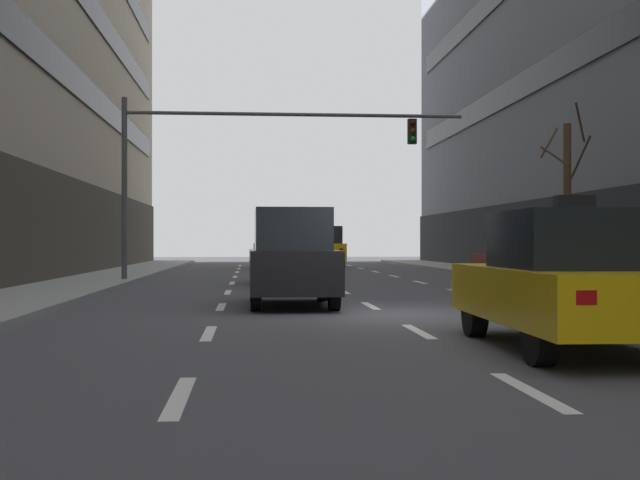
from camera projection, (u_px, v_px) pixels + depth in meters
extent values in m
plane|color=#424247|center=(386.00, 314.00, 15.40)|extent=(120.00, 120.00, 0.00)
cube|color=silver|center=(180.00, 396.00, 7.17)|extent=(0.16, 2.00, 0.01)
cube|color=silver|center=(209.00, 333.00, 12.16)|extent=(0.16, 2.00, 0.01)
cube|color=silver|center=(221.00, 307.00, 17.14)|extent=(0.16, 2.00, 0.01)
cube|color=silver|center=(228.00, 292.00, 22.12)|extent=(0.16, 2.00, 0.01)
cube|color=silver|center=(232.00, 283.00, 27.10)|extent=(0.16, 2.00, 0.01)
cube|color=silver|center=(235.00, 277.00, 32.09)|extent=(0.16, 2.00, 0.01)
cube|color=silver|center=(237.00, 272.00, 37.07)|extent=(0.16, 2.00, 0.01)
cube|color=silver|center=(239.00, 268.00, 42.05)|extent=(0.16, 2.00, 0.01)
cube|color=silver|center=(240.00, 266.00, 47.03)|extent=(0.16, 2.00, 0.01)
cube|color=silver|center=(530.00, 391.00, 7.43)|extent=(0.16, 2.00, 0.01)
cube|color=silver|center=(418.00, 331.00, 12.41)|extent=(0.16, 2.00, 0.01)
cube|color=silver|center=(370.00, 306.00, 17.40)|extent=(0.16, 2.00, 0.01)
cube|color=silver|center=(344.00, 292.00, 22.38)|extent=(0.16, 2.00, 0.01)
cube|color=silver|center=(327.00, 283.00, 27.36)|extent=(0.16, 2.00, 0.01)
cube|color=silver|center=(315.00, 276.00, 32.34)|extent=(0.16, 2.00, 0.01)
cube|color=silver|center=(307.00, 272.00, 37.33)|extent=(0.16, 2.00, 0.01)
cube|color=silver|center=(300.00, 268.00, 42.31)|extent=(0.16, 2.00, 0.01)
cube|color=silver|center=(295.00, 266.00, 47.29)|extent=(0.16, 2.00, 0.01)
cube|color=silver|center=(619.00, 329.00, 12.67)|extent=(0.16, 2.00, 0.01)
cube|color=silver|center=(515.00, 305.00, 17.65)|extent=(0.16, 2.00, 0.01)
cube|color=silver|center=(457.00, 291.00, 22.64)|extent=(0.16, 2.00, 0.01)
cube|color=silver|center=(420.00, 282.00, 27.62)|extent=(0.16, 2.00, 0.01)
cube|color=silver|center=(394.00, 276.00, 32.60)|extent=(0.16, 2.00, 0.01)
cube|color=silver|center=(375.00, 272.00, 37.58)|extent=(0.16, 2.00, 0.01)
cube|color=silver|center=(361.00, 268.00, 42.57)|extent=(0.16, 2.00, 0.01)
cube|color=silver|center=(349.00, 265.00, 47.55)|extent=(0.16, 2.00, 0.01)
cylinder|color=black|center=(475.00, 312.00, 11.76)|extent=(0.24, 0.69, 0.69)
cylinder|color=black|center=(590.00, 312.00, 11.87)|extent=(0.24, 0.69, 0.69)
cylinder|color=black|center=(540.00, 334.00, 8.94)|extent=(0.24, 0.69, 0.69)
cube|color=yellow|center=(568.00, 295.00, 10.41)|extent=(2.01, 4.64, 0.67)
cube|color=black|center=(575.00, 240.00, 10.20)|extent=(1.71, 2.02, 0.71)
cube|color=white|center=(471.00, 278.00, 12.62)|extent=(0.21, 0.09, 0.15)
cube|color=red|center=(585.00, 298.00, 8.11)|extent=(0.21, 0.09, 0.15)
cube|color=white|center=(558.00, 277.00, 12.71)|extent=(0.21, 0.09, 0.15)
cube|color=black|center=(575.00, 203.00, 10.20)|extent=(0.46, 0.22, 0.19)
cylinder|color=black|center=(256.00, 260.00, 45.26)|extent=(0.23, 0.68, 0.68)
cylinder|color=black|center=(286.00, 260.00, 45.40)|extent=(0.23, 0.68, 0.68)
cylinder|color=black|center=(256.00, 262.00, 42.48)|extent=(0.23, 0.68, 0.68)
cylinder|color=black|center=(288.00, 262.00, 42.62)|extent=(0.23, 0.68, 0.68)
cube|color=yellow|center=(271.00, 252.00, 43.94)|extent=(1.90, 4.54, 0.93)
cube|color=black|center=(271.00, 235.00, 43.94)|extent=(1.65, 2.68, 0.93)
cube|color=white|center=(258.00, 249.00, 46.10)|extent=(0.21, 0.08, 0.14)
cube|color=red|center=(259.00, 250.00, 41.66)|extent=(0.21, 0.08, 0.14)
cube|color=white|center=(282.00, 249.00, 46.22)|extent=(0.21, 0.08, 0.14)
cube|color=red|center=(286.00, 250.00, 41.78)|extent=(0.21, 0.08, 0.14)
cube|color=black|center=(271.00, 224.00, 43.94)|extent=(0.45, 0.21, 0.19)
cylinder|color=black|center=(255.00, 288.00, 18.64)|extent=(0.21, 0.63, 0.63)
cylinder|color=black|center=(322.00, 287.00, 18.77)|extent=(0.21, 0.63, 0.63)
cylinder|color=black|center=(256.00, 295.00, 16.07)|extent=(0.21, 0.63, 0.63)
cylinder|color=black|center=(334.00, 295.00, 16.21)|extent=(0.21, 0.63, 0.63)
cube|color=black|center=(292.00, 270.00, 17.42)|extent=(1.78, 4.20, 0.86)
cube|color=black|center=(292.00, 230.00, 17.43)|extent=(1.54, 2.49, 0.86)
cube|color=white|center=(261.00, 261.00, 19.42)|extent=(0.19, 0.08, 0.13)
cube|color=red|center=(265.00, 266.00, 15.32)|extent=(0.19, 0.08, 0.13)
cube|color=white|center=(313.00, 261.00, 19.53)|extent=(0.19, 0.08, 0.13)
cube|color=red|center=(331.00, 266.00, 15.43)|extent=(0.19, 0.08, 0.13)
cylinder|color=black|center=(308.00, 260.00, 46.19)|extent=(0.23, 0.68, 0.68)
cylinder|color=black|center=(337.00, 260.00, 46.32)|extent=(0.23, 0.68, 0.68)
cylinder|color=black|center=(311.00, 261.00, 43.42)|extent=(0.23, 0.68, 0.68)
cylinder|color=black|center=(343.00, 261.00, 43.56)|extent=(0.23, 0.68, 0.68)
cube|color=yellow|center=(325.00, 252.00, 44.87)|extent=(1.90, 4.53, 0.93)
cube|color=black|center=(325.00, 235.00, 44.88)|extent=(1.65, 2.68, 0.93)
cube|color=white|center=(310.00, 249.00, 47.04)|extent=(0.21, 0.08, 0.14)
cube|color=red|center=(316.00, 249.00, 42.61)|extent=(0.21, 0.08, 0.14)
cube|color=white|center=(333.00, 249.00, 47.14)|extent=(0.21, 0.08, 0.14)
cube|color=red|center=(341.00, 249.00, 42.71)|extent=(0.21, 0.08, 0.14)
cube|color=black|center=(325.00, 225.00, 44.88)|extent=(0.45, 0.21, 0.19)
cylinder|color=black|center=(258.00, 271.00, 28.37)|extent=(0.23, 0.68, 0.68)
cylinder|color=black|center=(306.00, 271.00, 28.52)|extent=(0.23, 0.68, 0.68)
cylinder|color=black|center=(259.00, 275.00, 25.61)|extent=(0.23, 0.68, 0.68)
cylinder|color=black|center=(312.00, 274.00, 25.76)|extent=(0.23, 0.68, 0.68)
cube|color=#1E512D|center=(284.00, 263.00, 27.07)|extent=(1.92, 4.53, 0.66)
cube|color=black|center=(284.00, 242.00, 26.86)|extent=(1.66, 1.96, 0.70)
cube|color=white|center=(262.00, 258.00, 29.22)|extent=(0.21, 0.08, 0.14)
cube|color=red|center=(265.00, 261.00, 24.80)|extent=(0.21, 0.08, 0.14)
cube|color=white|center=(300.00, 258.00, 29.34)|extent=(0.21, 0.08, 0.14)
cube|color=red|center=(309.00, 261.00, 24.92)|extent=(0.21, 0.08, 0.14)
cylinder|color=black|center=(525.00, 282.00, 20.85)|extent=(0.25, 0.70, 0.69)
cylinder|color=black|center=(591.00, 281.00, 20.94)|extent=(0.25, 0.70, 0.69)
cylinder|color=black|center=(565.00, 288.00, 18.01)|extent=(0.25, 0.70, 0.69)
cylinder|color=black|center=(640.00, 288.00, 18.11)|extent=(0.25, 0.70, 0.69)
cube|color=navy|center=(579.00, 270.00, 19.48)|extent=(2.05, 4.68, 0.67)
cube|color=black|center=(582.00, 240.00, 19.27)|extent=(1.73, 2.04, 0.72)
cube|color=white|center=(521.00, 263.00, 21.71)|extent=(0.21, 0.09, 0.15)
cube|color=red|center=(587.00, 268.00, 17.17)|extent=(0.21, 0.09, 0.15)
cube|color=white|center=(572.00, 263.00, 21.79)|extent=(0.21, 0.09, 0.15)
cylinder|color=black|center=(482.00, 276.00, 24.62)|extent=(0.23, 0.67, 0.66)
cylinder|color=black|center=(535.00, 276.00, 24.77)|extent=(0.23, 0.67, 0.66)
cylinder|color=black|center=(512.00, 280.00, 21.91)|extent=(0.23, 0.67, 0.66)
cylinder|color=black|center=(571.00, 280.00, 22.07)|extent=(0.23, 0.67, 0.66)
cube|color=maroon|center=(524.00, 266.00, 23.34)|extent=(1.92, 4.46, 0.64)
cube|color=black|center=(527.00, 243.00, 23.15)|extent=(1.64, 1.94, 0.68)
cube|color=white|center=(479.00, 261.00, 25.44)|extent=(0.20, 0.08, 0.14)
cube|color=red|center=(529.00, 265.00, 21.12)|extent=(0.20, 0.08, 0.14)
cube|color=white|center=(521.00, 261.00, 25.57)|extent=(0.20, 0.08, 0.14)
cube|color=red|center=(578.00, 264.00, 21.24)|extent=(0.20, 0.08, 0.14)
cylinder|color=#4C4C51|center=(124.00, 188.00, 27.12)|extent=(0.18, 0.18, 5.94)
cylinder|color=#4C4C51|center=(296.00, 115.00, 27.59)|extent=(11.21, 0.12, 0.12)
cube|color=black|center=(412.00, 131.00, 27.91)|extent=(0.28, 0.24, 0.84)
sphere|color=#4B0704|center=(413.00, 123.00, 27.77)|extent=(0.17, 0.17, 0.17)
sphere|color=#523505|center=(413.00, 131.00, 27.77)|extent=(0.17, 0.17, 0.17)
sphere|color=green|center=(413.00, 139.00, 27.77)|extent=(0.17, 0.17, 0.17)
cylinder|color=#4C3823|center=(567.00, 202.00, 25.84)|extent=(0.24, 0.24, 4.89)
cylinder|color=#42301E|center=(581.00, 157.00, 26.00)|extent=(0.31, 1.02, 1.28)
cylinder|color=#42301E|center=(580.00, 122.00, 25.62)|extent=(0.60, 0.70, 1.14)
cylinder|color=#42301E|center=(549.00, 143.00, 26.22)|extent=(0.91, 0.93, 1.07)
cylinder|color=#42301E|center=(555.00, 156.00, 25.54)|extent=(0.61, 1.05, 0.74)
cylinder|color=brown|center=(546.00, 265.00, 27.37)|extent=(0.13, 0.13, 0.88)
cylinder|color=brown|center=(550.00, 265.00, 27.46)|extent=(0.13, 0.13, 0.88)
cube|color=gray|center=(548.00, 242.00, 27.42)|extent=(0.39, 0.33, 0.63)
sphere|color=#9E704C|center=(548.00, 229.00, 27.42)|extent=(0.23, 0.23, 0.23)
cylinder|color=gray|center=(543.00, 241.00, 27.31)|extent=(0.09, 0.09, 0.56)
cylinder|color=gray|center=(553.00, 241.00, 27.54)|extent=(0.09, 0.09, 0.56)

